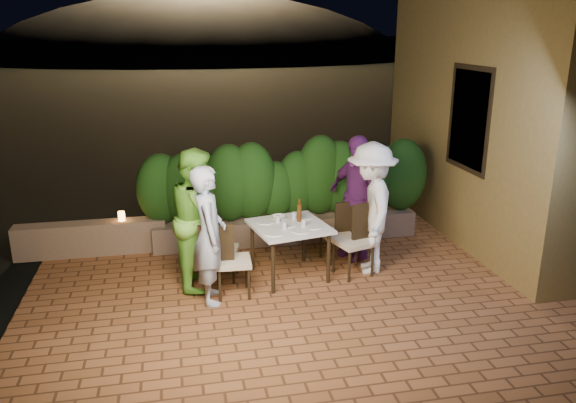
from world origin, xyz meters
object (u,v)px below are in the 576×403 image
object	(u,v)px
chair_right_back	(336,232)
diner_purple	(357,197)
dining_table	(289,251)
beer_bottle	(299,210)
diner_blue	(209,235)
chair_right_front	(354,240)
chair_left_back	(222,248)
chair_left_front	(233,260)
diner_white	(371,208)
diner_green	(198,218)
bowl	(279,217)
parapet_lamp	(122,216)

from	to	relation	value
chair_right_back	diner_purple	distance (m)	0.59
dining_table	diner_purple	size ratio (longest dim) A/B	0.52
beer_bottle	diner_blue	bearing A→B (deg)	-154.40
dining_table	chair_right_back	xyz separation A→B (m)	(0.77, 0.38, 0.07)
chair_right_front	diner_blue	bearing A→B (deg)	-5.98
dining_table	diner_purple	distance (m)	1.33
chair_left_back	chair_right_front	world-z (taller)	chair_right_front
chair_right_back	dining_table	bearing A→B (deg)	20.72
chair_left_front	beer_bottle	bearing A→B (deg)	30.45
chair_right_back	diner_white	bearing A→B (deg)	126.65
chair_left_front	diner_green	world-z (taller)	diner_green
diner_blue	chair_left_front	bearing A→B (deg)	-70.88
diner_green	chair_left_back	bearing A→B (deg)	-67.75
bowl	parapet_lamp	world-z (taller)	bowl
diner_white	parapet_lamp	size ratio (longest dim) A/B	13.10
chair_right_front	diner_white	world-z (taller)	diner_white
dining_table	chair_right_front	distance (m)	0.89
dining_table	diner_green	xyz separation A→B (m)	(-1.20, 0.02, 0.55)
beer_bottle	diner_green	world-z (taller)	diner_green
diner_white	bowl	bearing A→B (deg)	-91.71
chair_right_back	diner_blue	distance (m)	2.11
chair_right_front	diner_green	bearing A→B (deg)	-20.51
dining_table	chair_right_front	bearing A→B (deg)	-7.19
chair_right_front	parapet_lamp	size ratio (longest dim) A/B	7.21
beer_bottle	chair_right_front	world-z (taller)	beer_bottle
beer_bottle	diner_green	bearing A→B (deg)	-176.11
chair_right_front	diner_blue	size ratio (longest dim) A/B	0.58
chair_right_front	chair_right_back	world-z (taller)	chair_right_front
beer_bottle	chair_left_front	distance (m)	1.18
diner_white	diner_purple	xyz separation A→B (m)	(-0.03, 0.52, 0.00)
chair_left_back	diner_purple	size ratio (longest dim) A/B	0.47
diner_green	diner_purple	size ratio (longest dim) A/B	1.00
bowl	chair_left_back	bearing A→B (deg)	-167.76
beer_bottle	bowl	size ratio (longest dim) A/B	1.80
chair_right_back	chair_left_back	bearing A→B (deg)	3.46
chair_left_back	parapet_lamp	distance (m)	1.89
chair_left_front	chair_left_back	world-z (taller)	chair_left_front
diner_purple	bowl	bearing A→B (deg)	-106.10
bowl	chair_left_back	size ratio (longest dim) A/B	0.21
beer_bottle	diner_white	world-z (taller)	diner_white
chair_left_back	diner_blue	xyz separation A→B (m)	(-0.20, -0.61, 0.43)
beer_bottle	dining_table	bearing A→B (deg)	-144.58
chair_left_back	diner_white	xyz separation A→B (m)	(2.04, -0.14, 0.48)
beer_bottle	diner_white	distance (m)	0.99
chair_right_front	diner_green	xyz separation A→B (m)	(-2.08, 0.13, 0.42)
chair_left_back	chair_right_front	xyz separation A→B (m)	(1.78, -0.23, 0.07)
diner_blue	diner_white	world-z (taller)	diner_white
beer_bottle	diner_blue	size ratio (longest dim) A/B	0.19
diner_purple	diner_blue	bearing A→B (deg)	-91.81
chair_right_back	diner_white	distance (m)	0.72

